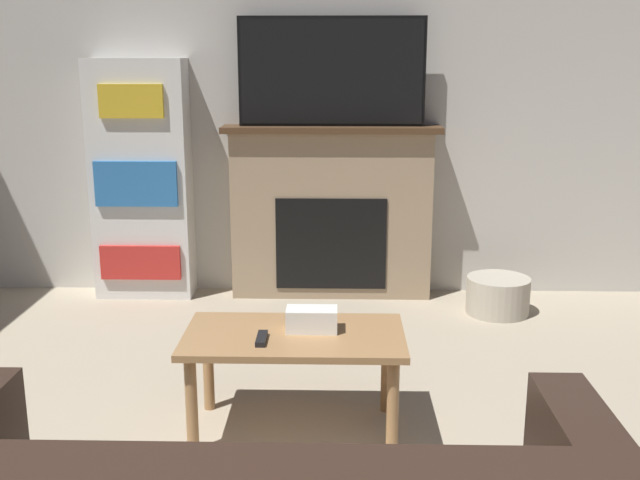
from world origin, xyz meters
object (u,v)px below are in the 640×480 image
tv (332,72)px  bookshelf (141,181)px  fireplace (331,212)px  storage_basket (498,295)px  coffee_table (294,348)px

tv → bookshelf: size_ratio=0.76×
fireplace → tv: tv is taller
fireplace → tv: 0.93m
tv → bookshelf: tv is taller
fireplace → bookshelf: bearing=-179.0°
fireplace → storage_basket: bearing=-18.4°
tv → storage_basket: size_ratio=3.02×
tv → storage_basket: (1.08, -0.34, -1.40)m
coffee_table → storage_basket: coffee_table is taller
bookshelf → tv: bearing=0.1°
tv → storage_basket: tv is taller
tv → coffee_table: bearing=-94.2°
storage_basket → tv: bearing=162.5°
tv → coffee_table: size_ratio=1.28×
tv → storage_basket: 1.80m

